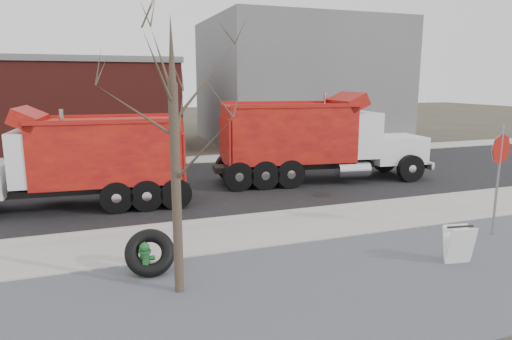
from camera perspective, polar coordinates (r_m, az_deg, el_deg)
name	(u,v)px	position (r m, az deg, el deg)	size (l,w,h in m)	color
ground	(279,233)	(12.46, 2.93, -7.81)	(120.00, 120.00, 0.00)	#383328
gravel_verge	(348,286)	(9.56, 11.38, -13.98)	(60.00, 5.00, 0.03)	slate
sidewalk	(276,229)	(12.67, 2.49, -7.34)	(60.00, 2.50, 0.06)	#9E9B93
curb	(259,215)	(13.81, 0.42, -5.65)	(60.00, 0.15, 0.11)	#9E9B93
road	(218,184)	(18.20, -4.82, -1.72)	(60.00, 9.40, 0.02)	black
far_sidewalk	(188,160)	(23.65, -8.47, 1.22)	(60.00, 2.00, 0.06)	#9E9B93
building_grey	(299,81)	(31.90, 5.34, 10.98)	(12.00, 10.00, 8.00)	slate
bare_tree	(174,122)	(8.40, -10.23, 5.89)	(3.20, 3.20, 5.20)	#382D23
fire_hydrant	(145,260)	(10.01, -13.68, -10.91)	(0.41, 0.40, 0.73)	#256134
truck_tire	(150,253)	(10.04, -13.11, -10.05)	(1.08, 0.90, 1.02)	black
stop_sign	(500,161)	(13.28, 28.16, 0.95)	(0.79, 0.19, 2.95)	gray
sandwich_board	(459,244)	(11.19, 24.01, -8.50)	(0.68, 0.49, 0.87)	white
dump_truck_red_a	(314,137)	(18.54, 7.30, 4.07)	(8.83, 3.38, 3.53)	black
dump_truck_red_b	(79,158)	(15.45, -21.24, 1.41)	(7.65, 2.74, 3.21)	black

